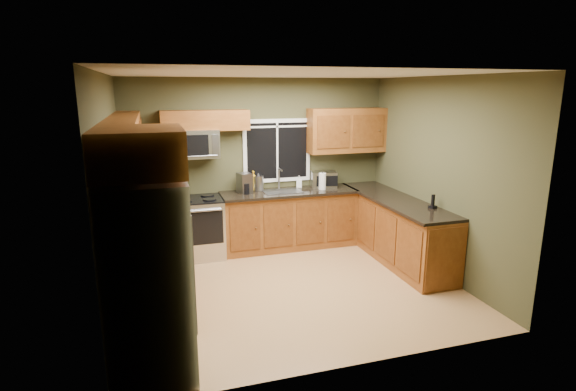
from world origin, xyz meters
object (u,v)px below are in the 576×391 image
cordless_phone (433,204)px  paper_towel_roll (322,181)px  soap_bottle_a (253,181)px  range (198,227)px  coffee_maker (245,184)px  kettle (258,182)px  soap_bottle_b (299,182)px  soap_bottle_c (245,185)px  refrigerator (149,278)px  toaster_oven (324,179)px  microwave (193,144)px

cordless_phone → paper_towel_roll: bearing=123.5°
soap_bottle_a → cordless_phone: bearing=-40.3°
range → coffee_maker: (0.76, 0.08, 0.62)m
coffee_maker → paper_towel_roll: bearing=-5.1°
kettle → range: bearing=-169.8°
soap_bottle_b → soap_bottle_c: bearing=180.0°
refrigerator → soap_bottle_c: size_ratio=10.36×
range → soap_bottle_b: soap_bottle_b is taller
soap_bottle_b → cordless_phone: size_ratio=1.01×
refrigerator → kettle: 3.40m
kettle → paper_towel_roll: same height
toaster_oven → cordless_phone: 1.95m
microwave → cordless_phone: bearing=-29.3°
coffee_maker → cordless_phone: 2.81m
kettle → paper_towel_roll: 1.03m
microwave → soap_bottle_a: size_ratio=2.42×
toaster_oven → coffee_maker: 1.34m
soap_bottle_b → refrigerator: bearing=-128.6°
toaster_oven → microwave: bearing=-179.7°
paper_towel_roll → soap_bottle_a: 1.11m
refrigerator → cordless_phone: (3.72, 1.20, 0.10)m
microwave → toaster_oven: 2.20m
microwave → paper_towel_roll: 2.12m
soap_bottle_a → soap_bottle_c: size_ratio=1.81×
soap_bottle_c → paper_towel_roll: bearing=-12.0°
cordless_phone → coffee_maker: bearing=144.0°
microwave → cordless_phone: size_ratio=3.97×
soap_bottle_a → refrigerator: bearing=-118.5°
refrigerator → microwave: size_ratio=2.37×
soap_bottle_a → microwave: bearing=-175.0°
paper_towel_roll → soap_bottle_c: (-1.21, 0.26, -0.05)m
microwave → paper_towel_roll: microwave is taller
microwave → coffee_maker: 1.00m
kettle → paper_towel_roll: (1.01, -0.21, -0.00)m
soap_bottle_b → toaster_oven: bearing=-11.8°
coffee_maker → soap_bottle_b: 0.95m
cordless_phone → soap_bottle_c: bearing=141.2°
paper_towel_roll → soap_bottle_a: size_ratio=0.93×
coffee_maker → soap_bottle_c: size_ratio=1.81×
refrigerator → cordless_phone: 3.91m
microwave → paper_towel_roll: bearing=-4.7°
coffee_maker → kettle: size_ratio=1.07×
toaster_oven → soap_bottle_c: (-1.30, 0.08, -0.04)m
refrigerator → kettle: (1.69, 2.95, 0.17)m
range → paper_towel_roll: 2.10m
microwave → soap_bottle_c: (0.80, 0.09, -0.70)m
refrigerator → toaster_oven: bearing=46.3°
microwave → coffee_maker: (0.76, -0.05, -0.64)m
microwave → coffee_maker: microwave is taller
microwave → coffee_maker: bearing=-4.0°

